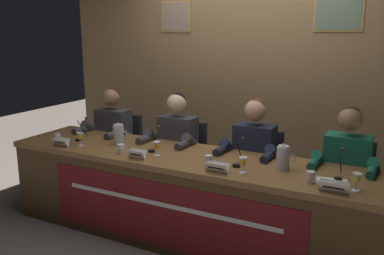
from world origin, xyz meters
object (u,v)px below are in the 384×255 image
(chair_center_left, at_px, (184,167))
(microphone_center_right, at_px, (238,156))
(water_cup_center_right, at_px, (209,161))
(chair_far_right, at_px, (346,194))
(microphone_far_right, at_px, (340,169))
(document_stack_far_right, at_px, (332,182))
(chair_center_right, at_px, (257,179))
(water_cup_center_left, at_px, (121,149))
(panelist_center_right, at_px, (251,157))
(juice_glass_far_right, at_px, (357,179))
(panelist_center_left, at_px, (174,145))
(conference_table, at_px, (185,187))
(panelist_far_right, at_px, (345,170))
(nameplate_far_right, at_px, (334,187))
(water_pitcher_right_side, at_px, (283,158))
(water_cup_far_left, at_px, (57,138))
(chair_far_left, at_px, (121,156))
(water_pitcher_left_side, at_px, (119,134))
(water_cup_far_right, at_px, (310,178))
(microphone_center_left, at_px, (154,143))
(juice_glass_center_right, at_px, (243,162))
(nameplate_center_right, at_px, (217,167))
(juice_glass_center_left, at_px, (157,146))
(microphone_far_left, at_px, (81,133))
(juice_glass_far_left, at_px, (80,137))
(nameplate_far_left, at_px, (61,142))
(nameplate_center_left, at_px, (137,154))
(panelist_far_left, at_px, (109,136))

(chair_center_left, bearing_deg, microphone_center_right, -36.66)
(water_cup_center_right, height_order, chair_far_right, chair_far_right)
(microphone_far_right, relative_size, document_stack_far_right, 0.91)
(chair_center_right, distance_m, water_cup_center_right, 0.84)
(water_cup_center_left, xyz_separation_m, panelist_center_right, (0.97, 0.60, -0.09))
(juice_glass_far_right, xyz_separation_m, microphone_far_right, (-0.14, 0.19, -0.01))
(panelist_center_right, bearing_deg, water_cup_center_right, -106.82)
(panelist_center_left, height_order, water_cup_center_left, panelist_center_left)
(chair_far_right, bearing_deg, conference_table, -150.01)
(conference_table, relative_size, panelist_far_right, 2.87)
(nameplate_far_right, bearing_deg, water_pitcher_right_side, 144.93)
(chair_center_right, bearing_deg, chair_center_left, 180.00)
(water_cup_far_left, bearing_deg, panelist_center_left, 31.23)
(microphone_center_right, bearing_deg, chair_center_left, 143.34)
(chair_far_left, height_order, water_cup_far_left, chair_far_left)
(water_cup_center_left, height_order, water_pitcher_left_side, water_pitcher_left_side)
(nameplate_far_right, bearing_deg, water_cup_far_left, 177.94)
(water_cup_center_left, xyz_separation_m, chair_far_right, (1.77, 0.80, -0.37))
(water_cup_center_right, xyz_separation_m, microphone_far_right, (0.97, 0.16, 0.04))
(water_cup_far_right, bearing_deg, water_cup_far_left, -179.44)
(microphone_center_left, height_order, juice_glass_center_right, microphone_center_left)
(nameplate_far_right, bearing_deg, juice_glass_center_right, 172.37)
(chair_center_left, distance_m, panelist_far_right, 1.63)
(conference_table, bearing_deg, nameplate_far_right, -8.31)
(water_pitcher_right_side, bearing_deg, water_cup_far_right, -36.50)
(chair_center_right, relative_size, nameplate_center_right, 4.90)
(microphone_center_left, height_order, chair_center_right, microphone_center_left)
(microphone_center_left, distance_m, panelist_center_right, 0.87)
(juice_glass_center_left, bearing_deg, conference_table, 3.02)
(juice_glass_center_left, distance_m, water_cup_center_right, 0.51)
(microphone_far_left, xyz_separation_m, panelist_far_right, (2.40, 0.41, -0.13))
(panelist_center_left, distance_m, chair_far_right, 1.63)
(juice_glass_far_left, relative_size, microphone_center_right, 0.57)
(panelist_center_right, relative_size, microphone_center_right, 5.62)
(water_cup_far_left, height_order, juice_glass_far_right, juice_glass_far_right)
(microphone_center_left, xyz_separation_m, water_cup_center_right, (0.61, -0.15, -0.04))
(microphone_center_left, relative_size, water_cup_center_right, 2.54)
(document_stack_far_right, bearing_deg, panelist_center_right, 148.09)
(nameplate_far_left, distance_m, microphone_far_left, 0.26)
(nameplate_far_right, bearing_deg, water_pitcher_left_side, 171.31)
(conference_table, distance_m, microphone_far_right, 1.25)
(nameplate_far_left, height_order, water_pitcher_right_side, water_pitcher_right_side)
(microphone_center_right, bearing_deg, conference_table, -171.86)
(microphone_far_left, xyz_separation_m, panelist_center_right, (1.60, 0.41, -0.13))
(nameplate_center_left, bearing_deg, document_stack_far_right, 6.41)
(panelist_far_left, xyz_separation_m, chair_center_right, (1.59, 0.20, -0.28))
(water_cup_center_left, distance_m, panelist_far_right, 1.87)
(chair_center_right, bearing_deg, water_cup_far_left, -156.07)
(panelist_center_left, height_order, panelist_far_right, same)
(water_cup_center_left, distance_m, water_cup_far_right, 1.61)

